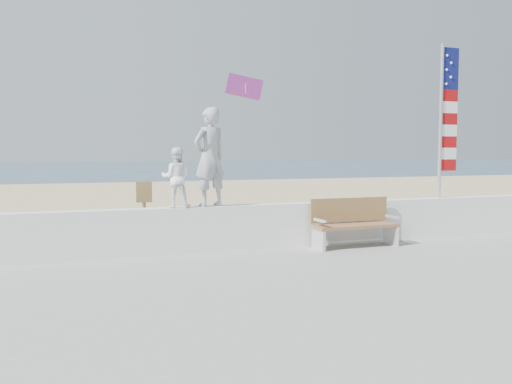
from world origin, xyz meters
The scene contains 10 objects.
ground centered at (0.00, 0.00, 0.00)m, with size 220.00×220.00×0.00m, color #2C4659.
sand centered at (0.00, 9.00, 0.04)m, with size 90.00×40.00×0.08m, color tan.
boardwalk centered at (0.00, -4.00, 0.13)m, with size 50.00×12.40×0.10m, color #999994.
seawall centered at (0.00, 2.00, 0.63)m, with size 30.00×0.35×0.90m, color white.
adult centered at (-0.69, 2.00, 2.04)m, with size 0.70×0.46×1.92m, color #A0A1A5.
child centered at (-1.35, 2.00, 1.65)m, with size 0.56×0.44×1.15m, color white.
bench centered at (2.26, 1.55, 0.69)m, with size 1.80×0.57×1.00m.
flag centered at (4.89, 2.00, 2.99)m, with size 0.50×0.08×3.50m.
parafoil_kite centered at (0.78, 4.14, 3.68)m, with size 0.94×0.44×0.63m.
sign centered at (-1.84, 2.82, 0.94)m, with size 0.32×0.07×1.46m.
Camera 1 is at (-3.49, -8.19, 2.15)m, focal length 38.00 mm.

